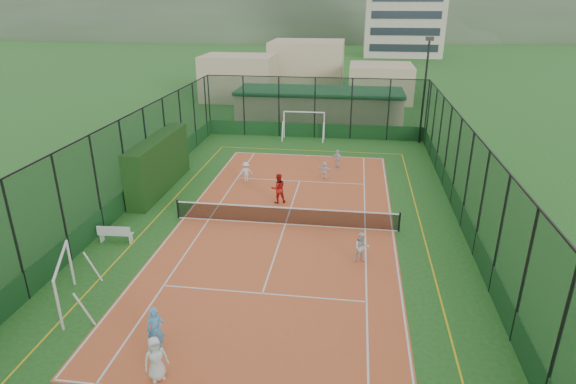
# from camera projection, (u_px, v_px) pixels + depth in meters

# --- Properties ---
(ground) EXTENTS (300.00, 300.00, 0.00)m
(ground) POSITION_uv_depth(u_px,v_px,m) (285.00, 224.00, 25.04)
(ground) COLOR #28531C
(ground) RESTS_ON ground
(court_slab) EXTENTS (11.17, 23.97, 0.01)m
(court_slab) POSITION_uv_depth(u_px,v_px,m) (285.00, 224.00, 25.04)
(court_slab) COLOR #C3472B
(court_slab) RESTS_ON ground
(tennis_net) EXTENTS (11.67, 0.12, 1.06)m
(tennis_net) POSITION_uv_depth(u_px,v_px,m) (285.00, 215.00, 24.84)
(tennis_net) COLOR black
(tennis_net) RESTS_ON ground
(perimeter_fence) EXTENTS (18.12, 34.12, 5.00)m
(perimeter_fence) POSITION_uv_depth(u_px,v_px,m) (285.00, 179.00, 24.10)
(perimeter_fence) COLOR black
(perimeter_fence) RESTS_ON ground
(floodlight_ne) EXTENTS (0.60, 0.26, 8.25)m
(floodlight_ne) POSITION_uv_depth(u_px,v_px,m) (424.00, 92.00, 37.63)
(floodlight_ne) COLOR black
(floodlight_ne) RESTS_ON ground
(clubhouse) EXTENTS (15.20, 7.20, 3.15)m
(clubhouse) POSITION_uv_depth(u_px,v_px,m) (319.00, 107.00, 44.65)
(clubhouse) COLOR tan
(clubhouse) RESTS_ON ground
(distant_hills) EXTENTS (200.00, 60.00, 24.00)m
(distant_hills) POSITION_uv_depth(u_px,v_px,m) (349.00, 33.00, 162.76)
(distant_hills) COLOR #384C33
(distant_hills) RESTS_ON ground
(hedge_left) EXTENTS (1.11, 7.41, 3.24)m
(hedge_left) POSITION_uv_depth(u_px,v_px,m) (159.00, 164.00, 29.10)
(hedge_left) COLOR black
(hedge_left) RESTS_ON ground
(white_bench) EXTENTS (1.66, 0.55, 0.92)m
(white_bench) POSITION_uv_depth(u_px,v_px,m) (116.00, 233.00, 23.08)
(white_bench) COLOR white
(white_bench) RESTS_ON ground
(futsal_goal_near) EXTENTS (3.23, 2.06, 2.01)m
(futsal_goal_near) POSITION_uv_depth(u_px,v_px,m) (65.00, 283.00, 18.06)
(futsal_goal_near) COLOR white
(futsal_goal_near) RESTS_ON ground
(futsal_goal_far) EXTENTS (3.47, 1.02, 2.24)m
(futsal_goal_far) POSITION_uv_depth(u_px,v_px,m) (304.00, 125.00, 39.92)
(futsal_goal_far) COLOR white
(futsal_goal_far) RESTS_ON ground
(child_near_left) EXTENTS (0.87, 0.83, 1.50)m
(child_near_left) POSITION_uv_depth(u_px,v_px,m) (156.00, 359.00, 14.62)
(child_near_left) COLOR white
(child_near_left) RESTS_ON court_slab
(child_near_mid) EXTENTS (0.65, 0.49, 1.60)m
(child_near_mid) POSITION_uv_depth(u_px,v_px,m) (156.00, 329.00, 15.85)
(child_near_mid) COLOR #4FA1E0
(child_near_mid) RESTS_ON court_slab
(child_near_right) EXTENTS (0.77, 0.64, 1.42)m
(child_near_right) POSITION_uv_depth(u_px,v_px,m) (361.00, 248.00, 21.21)
(child_near_right) COLOR silver
(child_near_right) RESTS_ON court_slab
(child_far_left) EXTENTS (0.98, 0.83, 1.32)m
(child_far_left) POSITION_uv_depth(u_px,v_px,m) (246.00, 172.00, 30.57)
(child_far_left) COLOR silver
(child_far_left) RESTS_ON court_slab
(child_far_right) EXTENTS (0.78, 0.41, 1.27)m
(child_far_right) POSITION_uv_depth(u_px,v_px,m) (337.00, 159.00, 33.13)
(child_far_right) COLOR silver
(child_far_right) RESTS_ON court_slab
(child_far_back) EXTENTS (1.11, 0.68, 1.15)m
(child_far_back) POSITION_uv_depth(u_px,v_px,m) (324.00, 170.00, 31.21)
(child_far_back) COLOR white
(child_far_back) RESTS_ON court_slab
(coach) EXTENTS (1.03, 0.92, 1.74)m
(coach) POSITION_uv_depth(u_px,v_px,m) (278.00, 188.00, 27.37)
(coach) COLOR red
(coach) RESTS_ON court_slab
(tennis_balls) EXTENTS (6.56, 1.24, 0.07)m
(tennis_balls) POSITION_uv_depth(u_px,v_px,m) (294.00, 211.00, 26.54)
(tennis_balls) COLOR #CCE033
(tennis_balls) RESTS_ON court_slab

